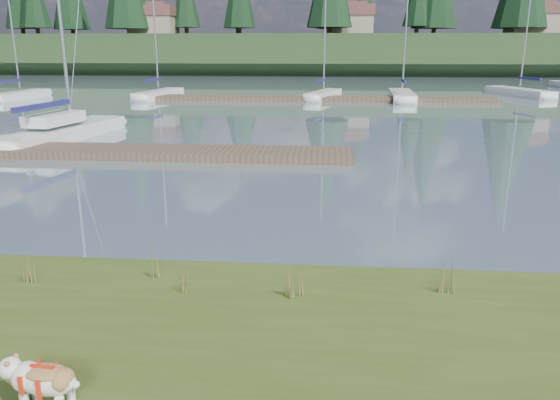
{
  "coord_description": "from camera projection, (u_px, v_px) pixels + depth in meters",
  "views": [
    {
      "loc": [
        3.05,
        -10.03,
        3.92
      ],
      "look_at": [
        2.22,
        -0.5,
        1.18
      ],
      "focal_mm": 35.0,
      "sensor_mm": 36.0,
      "label": 1
    }
  ],
  "objects": [
    {
      "name": "ground",
      "position": [
        286.0,
        100.0,
        39.68
      ],
      "size": [
        200.0,
        200.0,
        0.0
      ],
      "primitive_type": "plane",
      "color": "slate",
      "rests_on": "ground"
    },
    {
      "name": "ridge",
      "position": [
        308.0,
        55.0,
        80.18
      ],
      "size": [
        200.0,
        20.0,
        5.0
      ],
      "primitive_type": "cube",
      "color": "black",
      "rests_on": "ground"
    },
    {
      "name": "bulldog",
      "position": [
        43.0,
        378.0,
        5.5
      ],
      "size": [
        0.86,
        0.41,
        0.51
      ],
      "rotation": [
        0.0,
        0.0,
        3.05
      ],
      "color": "silver",
      "rests_on": "bank"
    },
    {
      "name": "sailboat_main",
      "position": [
        71.0,
        128.0,
        23.8
      ],
      "size": [
        2.91,
        8.73,
        12.36
      ],
      "rotation": [
        0.0,
        0.0,
        1.42
      ],
      "color": "silver",
      "rests_on": "ground"
    },
    {
      "name": "dock_near",
      "position": [
        133.0,
        152.0,
        19.85
      ],
      "size": [
        16.0,
        2.0,
        0.3
      ],
      "primitive_type": "cube",
      "color": "#4C3D2C",
      "rests_on": "ground"
    },
    {
      "name": "dock_far",
      "position": [
        313.0,
        99.0,
        39.47
      ],
      "size": [
        26.0,
        2.2,
        0.3
      ],
      "primitive_type": "cube",
      "color": "#4C3D2C",
      "rests_on": "ground"
    },
    {
      "name": "sailboat_bg_0",
      "position": [
        25.0,
        94.0,
        41.07
      ],
      "size": [
        1.97,
        6.54,
        9.51
      ],
      "rotation": [
        0.0,
        0.0,
        1.46
      ],
      "color": "silver",
      "rests_on": "ground"
    },
    {
      "name": "sailboat_bg_1",
      "position": [
        162.0,
        93.0,
        41.95
      ],
      "size": [
        2.47,
        7.07,
        10.47
      ],
      "rotation": [
        0.0,
        0.0,
        1.41
      ],
      "color": "silver",
      "rests_on": "ground"
    },
    {
      "name": "sailboat_bg_2",
      "position": [
        326.0,
        94.0,
        41.35
      ],
      "size": [
        3.0,
        6.46,
        9.75
      ],
      "rotation": [
        0.0,
        0.0,
        1.28
      ],
      "color": "silver",
      "rests_on": "ground"
    },
    {
      "name": "sailboat_bg_3",
      "position": [
        401.0,
        94.0,
        40.84
      ],
      "size": [
        1.98,
        7.98,
        11.62
      ],
      "rotation": [
        0.0,
        0.0,
        1.52
      ],
      "color": "silver",
      "rests_on": "ground"
    },
    {
      "name": "sailboat_bg_4",
      "position": [
        514.0,
        91.0,
        43.84
      ],
      "size": [
        3.92,
        7.84,
        11.47
      ],
      "rotation": [
        0.0,
        0.0,
        1.9
      ],
      "color": "silver",
      "rests_on": "ground"
    },
    {
      "name": "weed_0",
      "position": [
        155.0,
        263.0,
        8.64
      ],
      "size": [
        0.17,
        0.14,
        0.54
      ],
      "color": "#475B23",
      "rests_on": "bank"
    },
    {
      "name": "weed_1",
      "position": [
        182.0,
        281.0,
        8.14
      ],
      "size": [
        0.17,
        0.14,
        0.4
      ],
      "color": "#475B23",
      "rests_on": "bank"
    },
    {
      "name": "weed_2",
      "position": [
        295.0,
        282.0,
        7.96
      ],
      "size": [
        0.17,
        0.14,
        0.55
      ],
      "color": "#475B23",
      "rests_on": "bank"
    },
    {
      "name": "weed_3",
      "position": [
        30.0,
        270.0,
        8.42
      ],
      "size": [
        0.17,
        0.14,
        0.51
      ],
      "color": "#475B23",
      "rests_on": "bank"
    },
    {
      "name": "weed_4",
      "position": [
        289.0,
        285.0,
        8.02
      ],
      "size": [
        0.17,
        0.14,
        0.39
      ],
      "color": "#475B23",
      "rests_on": "bank"
    },
    {
      "name": "weed_5",
      "position": [
        448.0,
        275.0,
        8.11
      ],
      "size": [
        0.17,
        0.14,
        0.64
      ],
      "color": "#475B23",
      "rests_on": "bank"
    },
    {
      "name": "mud_lip",
      "position": [
        146.0,
        277.0,
        9.39
      ],
      "size": [
        60.0,
        0.5,
        0.14
      ],
      "primitive_type": "cube",
      "color": "#33281C",
      "rests_on": "ground"
    },
    {
      "name": "house_0",
      "position": [
        154.0,
        20.0,
        77.82
      ],
      "size": [
        6.3,
        5.3,
        4.65
      ],
      "color": "gray",
      "rests_on": "ridge"
    },
    {
      "name": "house_1",
      "position": [
        351.0,
        19.0,
        76.45
      ],
      "size": [
        6.3,
        5.3,
        4.65
      ],
      "color": "gray",
      "rests_on": "ridge"
    },
    {
      "name": "house_2",
      "position": [
        533.0,
        18.0,
        72.54
      ],
      "size": [
        6.3,
        5.3,
        4.65
      ],
      "color": "gray",
      "rests_on": "ridge"
    }
  ]
}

